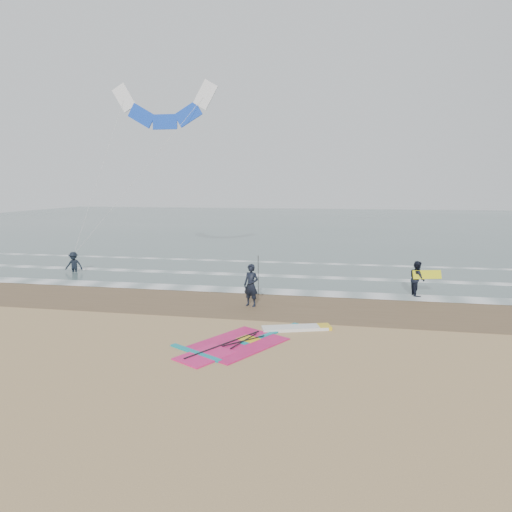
% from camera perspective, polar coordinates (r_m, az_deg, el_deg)
% --- Properties ---
extents(ground, '(120.00, 120.00, 0.00)m').
position_cam_1_polar(ground, '(13.72, -0.31, -12.41)').
color(ground, tan).
rests_on(ground, ground).
extents(sea_water, '(120.00, 80.00, 0.02)m').
position_cam_1_polar(sea_water, '(60.80, 8.44, 4.00)').
color(sea_water, '#47605E').
rests_on(sea_water, ground).
extents(wet_sand_band, '(120.00, 5.00, 0.01)m').
position_cam_1_polar(wet_sand_band, '(19.36, 3.12, -6.07)').
color(wet_sand_band, brown).
rests_on(wet_sand_band, ground).
extents(foam_waterline, '(120.00, 9.15, 0.02)m').
position_cam_1_polar(foam_waterline, '(23.64, 4.57, -3.29)').
color(foam_waterline, white).
rests_on(foam_waterline, ground).
extents(windsurf_rig, '(4.93, 4.67, 0.12)m').
position_cam_1_polar(windsurf_rig, '(15.00, -0.17, -10.39)').
color(windsurf_rig, white).
rests_on(windsurf_rig, ground).
extents(person_standing, '(0.75, 0.60, 1.77)m').
position_cam_1_polar(person_standing, '(18.88, -0.62, -3.68)').
color(person_standing, black).
rests_on(person_standing, ground).
extents(person_walking, '(0.75, 0.88, 1.61)m').
position_cam_1_polar(person_walking, '(21.89, 19.49, -2.67)').
color(person_walking, black).
rests_on(person_walking, ground).
extents(person_wading, '(1.08, 0.73, 1.54)m').
position_cam_1_polar(person_wading, '(28.33, -21.85, -0.37)').
color(person_wading, black).
rests_on(person_wading, ground).
extents(held_pole, '(0.17, 0.86, 1.82)m').
position_cam_1_polar(held_pole, '(18.74, 0.28, -2.48)').
color(held_pole, black).
rests_on(held_pole, ground).
extents(carried_kiteboard, '(1.30, 0.51, 0.39)m').
position_cam_1_polar(carried_kiteboard, '(21.82, 20.59, -2.19)').
color(carried_kiteboard, yellow).
rests_on(carried_kiteboard, ground).
extents(surf_kite, '(7.93, 3.10, 10.09)m').
position_cam_1_polar(surf_kite, '(28.94, -11.41, 17.52)').
color(surf_kite, white).
rests_on(surf_kite, ground).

